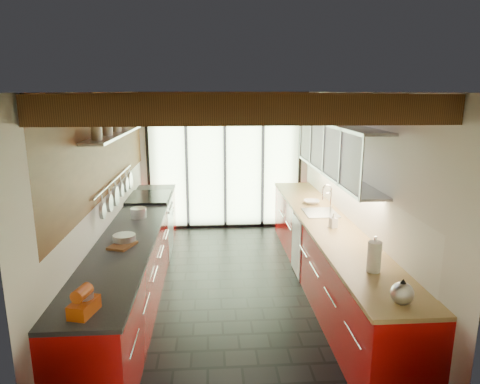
{
  "coord_description": "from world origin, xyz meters",
  "views": [
    {
      "loc": [
        -0.27,
        -5.35,
        2.61
      ],
      "look_at": [
        0.13,
        0.4,
        1.25
      ],
      "focal_mm": 32.0,
      "sensor_mm": 36.0,
      "label": 1
    }
  ],
  "objects_px": {
    "bowl": "(312,202)",
    "paper_towel": "(374,257)",
    "soap_bottle": "(333,220)",
    "stand_mixer": "(84,302)",
    "kettle": "(402,292)"
  },
  "relations": [
    {
      "from": "bowl",
      "to": "paper_towel",
      "type": "bearing_deg",
      "value": -90.0
    },
    {
      "from": "bowl",
      "to": "soap_bottle",
      "type": "bearing_deg",
      "value": -90.0
    },
    {
      "from": "stand_mixer",
      "to": "kettle",
      "type": "height_order",
      "value": "stand_mixer"
    },
    {
      "from": "kettle",
      "to": "soap_bottle",
      "type": "xyz_separation_m",
      "value": [
        0.0,
        1.99,
        -0.0
      ]
    },
    {
      "from": "kettle",
      "to": "soap_bottle",
      "type": "bearing_deg",
      "value": 90.0
    },
    {
      "from": "soap_bottle",
      "to": "kettle",
      "type": "bearing_deg",
      "value": -90.0
    },
    {
      "from": "kettle",
      "to": "soap_bottle",
      "type": "distance_m",
      "value": 1.99
    },
    {
      "from": "stand_mixer",
      "to": "bowl",
      "type": "xyz_separation_m",
      "value": [
        2.54,
        3.16,
        -0.06
      ]
    },
    {
      "from": "paper_towel",
      "to": "bowl",
      "type": "bearing_deg",
      "value": 90.0
    },
    {
      "from": "kettle",
      "to": "soap_bottle",
      "type": "relative_size",
      "value": 1.21
    },
    {
      "from": "stand_mixer",
      "to": "paper_towel",
      "type": "distance_m",
      "value": 2.61
    },
    {
      "from": "bowl",
      "to": "stand_mixer",
      "type": "bearing_deg",
      "value": -128.76
    },
    {
      "from": "stand_mixer",
      "to": "soap_bottle",
      "type": "relative_size",
      "value": 1.51
    },
    {
      "from": "kettle",
      "to": "paper_towel",
      "type": "xyz_separation_m",
      "value": [
        0.0,
        0.62,
        0.05
      ]
    },
    {
      "from": "soap_bottle",
      "to": "bowl",
      "type": "distance_m",
      "value": 1.18
    }
  ]
}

